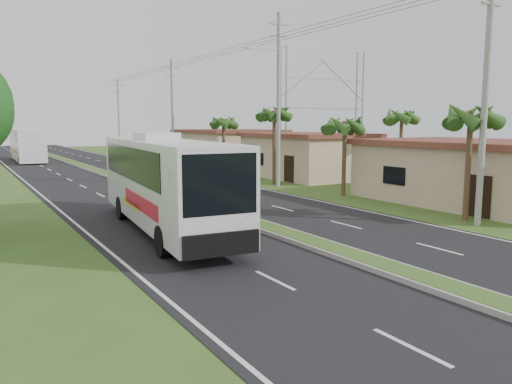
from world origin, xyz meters
TOP-DOWN VIEW (x-y plane):
  - ground at (0.00, 0.00)m, footprint 180.00×180.00m
  - road_asphalt at (0.00, 20.00)m, footprint 14.00×160.00m
  - median_strip at (0.00, 20.00)m, footprint 1.20×160.00m
  - lane_edge_left at (-6.70, 20.00)m, footprint 0.12×160.00m
  - lane_edge_right at (6.70, 20.00)m, footprint 0.12×160.00m
  - shop_near at (14.00, 6.00)m, footprint 8.60×12.60m
  - shop_mid at (14.00, 22.00)m, footprint 7.60×10.60m
  - shop_far at (14.00, 36.00)m, footprint 8.60×11.60m
  - palm_verge_a at (9.00, 3.00)m, footprint 2.40×2.40m
  - palm_verge_b at (9.40, 12.00)m, footprint 2.40×2.40m
  - palm_verge_c at (8.80, 19.00)m, footprint 2.40×2.40m
  - palm_verge_d at (9.30, 28.00)m, footprint 2.40×2.40m
  - palm_behind_shop at (17.50, 15.00)m, footprint 2.40×2.40m
  - utility_pole_a at (8.50, 2.00)m, footprint 1.60×0.28m
  - utility_pole_b at (8.47, 18.00)m, footprint 3.20×0.28m
  - utility_pole_c at (8.50, 38.00)m, footprint 1.60×0.28m
  - utility_pole_d at (8.50, 58.00)m, footprint 1.60×0.28m
  - billboard_lattice at (22.00, 30.00)m, footprint 10.18×1.18m
  - coach_bus_main at (-3.76, 7.98)m, footprint 3.81×12.79m
  - coach_bus_far at (-3.86, 53.27)m, footprint 3.13×13.06m
  - motorcyclist at (-2.00, 9.83)m, footprint 1.82×0.74m

SIDE VIEW (x-z plane):
  - ground at x=0.00m, z-range 0.00..0.00m
  - lane_edge_left at x=-6.70m, z-range 0.00..0.00m
  - lane_edge_right at x=6.70m, z-range 0.00..0.00m
  - road_asphalt at x=0.00m, z-range 0.00..0.02m
  - median_strip at x=0.00m, z-range 0.01..0.20m
  - motorcyclist at x=-2.00m, z-range -0.31..2.15m
  - shop_near at x=14.00m, z-range 0.02..3.54m
  - shop_mid at x=14.00m, z-range 0.02..3.69m
  - shop_far at x=14.00m, z-range 0.02..3.84m
  - coach_bus_far at x=-3.86m, z-range 0.25..4.04m
  - coach_bus_main at x=-3.76m, z-range 0.20..4.28m
  - palm_verge_b at x=9.40m, z-range 1.83..6.88m
  - palm_verge_d at x=9.30m, z-range 1.92..7.17m
  - palm_verge_a at x=9.00m, z-range 2.02..7.47m
  - palm_behind_shop at x=17.50m, z-range 2.11..7.76m
  - palm_verge_c at x=8.80m, z-range 2.20..8.05m
  - utility_pole_d at x=8.50m, z-range 0.17..10.67m
  - utility_pole_a at x=8.50m, z-range 0.17..11.17m
  - utility_pole_c at x=8.50m, z-range 0.17..11.17m
  - utility_pole_b at x=8.47m, z-range 0.26..12.26m
  - billboard_lattice at x=22.00m, z-range 0.79..12.86m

